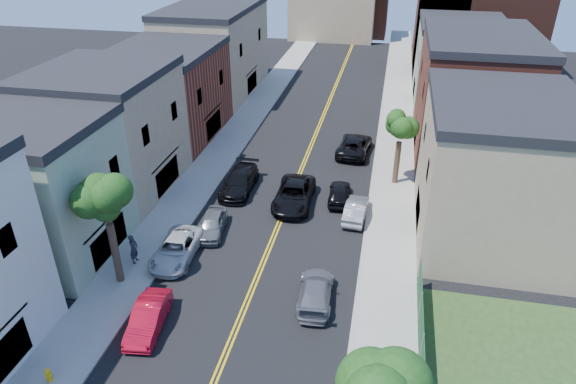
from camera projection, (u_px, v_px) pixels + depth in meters
The scene contains 30 objects.
sidewalk_left at pixel (242, 124), 52.73m from camera, with size 3.20×100.00×0.15m, color gray.
sidewalk_right at pixel (397, 136), 49.93m from camera, with size 3.20×100.00×0.15m, color gray.
curb_left at pixel (258, 125), 52.42m from camera, with size 0.30×100.00×0.15m, color gray.
curb_right at pixel (379, 134), 50.24m from camera, with size 0.30×100.00×0.15m, color gray.
bldg_left_palegrn at pixel (35, 194), 31.25m from camera, with size 9.00×8.00×8.50m, color gray.
bldg_left_tan_near at pixel (108, 135), 38.83m from camera, with size 9.00×10.00×9.00m, color #998466.
bldg_left_brick at pixel (167, 96), 48.48m from camera, with size 9.00×12.00×8.00m, color brown.
bldg_left_tan_far at pixel (214, 52), 60.08m from camera, with size 9.00×16.00×9.50m, color #998466.
bldg_right_tan at pixel (495, 174), 33.02m from camera, with size 9.00×12.00×9.00m, color #998466.
bldg_right_brick at pixel (473, 98), 44.74m from camera, with size 9.00×14.00×10.00m, color brown.
bldg_right_palegrn at pixel (458, 65), 57.08m from camera, with size 9.00×12.00×8.50m, color gray.
church at pixel (470, 14), 68.10m from camera, with size 16.20×14.20×22.60m.
backdrop_left at pixel (333, 2), 85.07m from camera, with size 14.00×8.00×12.00m, color #998466.
backdrop_center at pixel (359, 5), 88.27m from camera, with size 10.00×8.00×10.00m, color brown.
fence_right at pixel (422, 374), 23.07m from camera, with size 0.04×15.00×1.90m, color #143F1E.
tree_left_mid at pixel (102, 185), 27.33m from camera, with size 5.20×5.20×9.29m.
tree_right_corner at pixel (400, 365), 15.63m from camera, with size 5.80×5.80×10.35m.
tree_right_far at pixel (402, 117), 38.62m from camera, with size 4.40×4.40×8.03m.
red_sedan at pixel (148, 318), 26.85m from camera, with size 1.48×4.24×1.40m, color red.
white_pickup at pixel (176, 249), 32.24m from camera, with size 2.32×5.03×1.40m, color silver.
grey_car_left at pixel (212, 224), 34.81m from camera, with size 1.65×4.10×1.40m, color #5A5E62.
black_car_left at pixel (239, 181), 40.05m from camera, with size 2.26×5.55×1.61m, color black.
grey_car_right at pixel (316, 292), 28.71m from camera, with size 1.89×4.64×1.35m, color slate.
black_car_right at pixel (339, 193), 38.66m from camera, with size 1.62×4.03×1.37m, color black.
silver_car_right at pixel (356, 210), 36.52m from camera, with size 1.45×4.16×1.37m, color #9B9CA2.
dark_car_right_far at pixel (354, 145), 46.22m from camera, with size 2.64×5.73×1.59m, color black.
black_suv_lane at pixel (294, 195), 38.16m from camera, with size 2.71×5.87×1.63m, color black.
pedestrian_left at pixel (134, 249), 31.54m from camera, with size 0.72×0.47×1.97m, color #25262C.
pedestrian_right at pixel (388, 373), 23.19m from camera, with size 0.89×0.70×1.84m, color #A61932.
fire_hydrant at pixel (48, 375), 23.75m from camera, with size 0.37×0.37×0.76m.
Camera 1 is at (6.80, -7.51, 19.58)m, focal length 31.71 mm.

